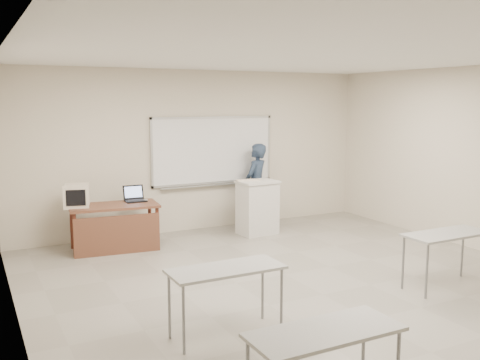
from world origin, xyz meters
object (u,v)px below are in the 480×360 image
instructor_desk (116,218)px  keyboard (248,180)px  presenter (256,185)px  mouse (145,200)px  podium (257,207)px  crt_monitor (77,196)px  whiteboard (213,151)px  laptop (135,198)px

instructor_desk → keyboard: size_ratio=3.32×
presenter → mouse: bearing=-25.9°
podium → mouse: 2.08m
keyboard → presenter: (0.43, 0.48, -0.19)m
instructor_desk → mouse: 0.62m
crt_monitor → mouse: (1.10, -0.08, -0.16)m
whiteboard → podium: 1.39m
presenter → instructor_desk: bearing=-24.3°
presenter → whiteboard: bearing=-53.7°
whiteboard → podium: (0.50, -0.84, -0.98)m
whiteboard → presenter: whiteboard is taller
whiteboard → keyboard: size_ratio=5.80×
whiteboard → laptop: 1.90m
whiteboard → mouse: size_ratio=27.91×
laptop → mouse: 0.19m
whiteboard → podium: bearing=-59.2°
mouse → keyboard: (1.90, -0.14, 0.23)m
whiteboard → crt_monitor: size_ratio=5.65×
crt_monitor → presenter: 3.45m
whiteboard → keyboard: 0.96m
laptop → mouse: size_ratio=3.91×
podium → keyboard: keyboard is taller
podium → laptop: size_ratio=2.84×
instructor_desk → podium: size_ratio=1.44×
crt_monitor → keyboard: bearing=10.6°
presenter → keyboard: bearing=13.7°
mouse → keyboard: size_ratio=0.21×
whiteboard → crt_monitor: (-2.65, -0.54, -0.55)m
podium → mouse: podium is taller
whiteboard → presenter: bearing=-19.6°
whiteboard → mouse: 1.81m
whiteboard → podium: size_ratio=2.51×
instructor_desk → crt_monitor: 0.71m
instructor_desk → laptop: laptop is taller
laptop → keyboard: size_ratio=0.81×
keyboard → presenter: presenter is taller
instructor_desk → mouse: size_ratio=15.99×
whiteboard → mouse: bearing=-158.3°
crt_monitor → laptop: (0.95, 0.03, -0.12)m
whiteboard → podium: whiteboard is taller
instructor_desk → podium: (2.60, -0.06, -0.04)m
instructor_desk → presenter: size_ratio=0.88×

